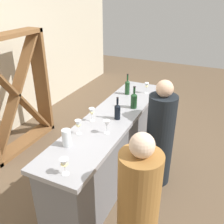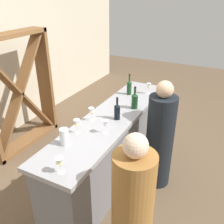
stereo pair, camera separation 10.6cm
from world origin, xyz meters
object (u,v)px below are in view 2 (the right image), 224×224
wine_bottle_center_olive_green (129,87)px  person_center_guest (132,213)px  wine_glass_near_right (60,163)px  wine_glass_far_left (77,124)px  wine_rack (18,93)px  water_pitcher (64,137)px  wine_bottle_leftmost_near_black (117,111)px  wine_glass_near_left (149,86)px  wine_glass_near_center (105,124)px  wine_glass_far_center (91,112)px  wine_bottle_second_left_olive_green (135,100)px  person_left_guest (160,139)px

wine_bottle_center_olive_green → person_center_guest: bearing=-155.1°
wine_glass_near_right → wine_glass_far_left: bearing=21.8°
wine_rack → water_pitcher: bearing=-119.3°
wine_bottle_leftmost_near_black → wine_glass_near_left: 0.92m
wine_glass_near_center → wine_glass_near_right: bearing=178.0°
wine_glass_near_center → person_center_guest: (-0.61, -0.59, -0.39)m
wine_bottle_leftmost_near_black → wine_glass_far_left: (-0.48, 0.24, 0.00)m
wine_bottle_center_olive_green → wine_glass_far_left: bearing=177.4°
wine_glass_near_center → wine_glass_far_center: 0.33m
wine_rack → water_pitcher: wine_rack is taller
wine_bottle_center_olive_green → wine_glass_near_right: (-1.84, -0.18, -0.01)m
wine_bottle_second_left_olive_green → wine_glass_far_left: 0.90m
wine_bottle_leftmost_near_black → wine_glass_far_center: bearing=124.6°
wine_glass_far_left → person_center_guest: size_ratio=0.12×
wine_rack → wine_bottle_second_left_olive_green: size_ratio=6.04×
wine_glass_near_center → person_left_guest: person_left_guest is taller
wine_rack → water_pitcher: (-0.85, -1.52, 0.13)m
wine_rack → person_left_guest: 2.23m
wine_bottle_center_olive_green → wine_glass_far_center: wine_bottle_center_olive_green is taller
wine_rack → wine_glass_near_right: (-1.21, -1.74, 0.14)m
wine_glass_near_center → person_left_guest: (0.58, -0.45, -0.39)m
wine_bottle_second_left_olive_green → water_pitcher: (-1.09, 0.29, -0.02)m
wine_bottle_leftmost_near_black → wine_glass_far_center: wine_bottle_leftmost_near_black is taller
water_pitcher → person_center_guest: size_ratio=0.12×
wine_bottle_center_olive_green → water_pitcher: wine_bottle_center_olive_green is taller
wine_bottle_second_left_olive_green → wine_glass_near_center: wine_bottle_second_left_olive_green is taller
wine_bottle_second_left_olive_green → wine_glass_near_right: bearing=177.4°
wine_glass_near_right → wine_bottle_center_olive_green: bearing=5.7°
wine_bottle_center_olive_green → wine_glass_far_left: size_ratio=1.88×
wine_bottle_leftmost_near_black → wine_glass_far_center: (-0.17, 0.25, 0.01)m
wine_bottle_leftmost_near_black → wine_glass_near_left: (0.92, -0.06, 0.01)m
wine_glass_near_right → wine_glass_far_center: size_ratio=0.94×
wine_rack → wine_glass_near_right: bearing=-124.9°
wine_bottle_leftmost_near_black → person_center_guest: bearing=-147.2°
wine_bottle_second_left_olive_green → wine_glass_near_center: 0.71m
wine_glass_near_left → wine_glass_near_right: size_ratio=1.03×
wine_rack → wine_bottle_second_left_olive_green: bearing=-82.6°
wine_glass_near_center → wine_glass_far_left: wine_glass_far_left is taller
wine_rack → person_center_guest: size_ratio=1.25×
wine_glass_far_left → wine_rack: bearing=67.8°
wine_glass_far_left → wine_bottle_leftmost_near_black: bearing=-26.2°
water_pitcher → person_left_guest: bearing=-36.5°
wine_glass_near_left → water_pitcher: size_ratio=0.91×
wine_glass_near_left → person_center_guest: size_ratio=0.11×
wine_bottle_leftmost_near_black → person_left_guest: size_ratio=0.20×
wine_glass_near_center → wine_glass_far_left: size_ratio=0.95×
wine_bottle_second_left_olive_green → wine_glass_near_right: wine_bottle_second_left_olive_green is taller
wine_glass_near_left → person_center_guest: bearing=-163.5°
wine_glass_near_right → water_pitcher: bearing=32.1°
wine_glass_far_left → wine_bottle_center_olive_green: bearing=-2.6°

